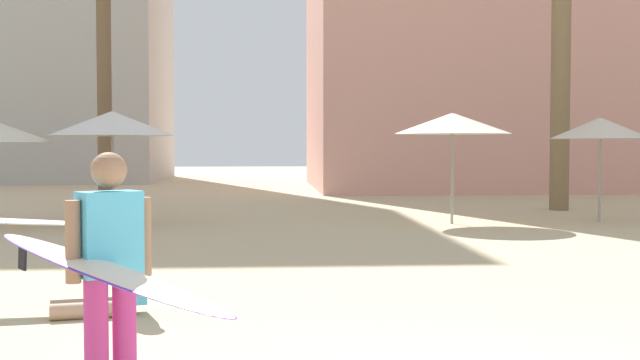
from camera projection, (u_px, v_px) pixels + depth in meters
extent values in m
cylinder|color=brown|center=(561.00, 21.00, 20.80)|extent=(0.50, 0.50, 9.76)
cylinder|color=brown|center=(104.00, 72.00, 21.27)|extent=(0.38, 0.38, 7.24)
cylinder|color=gray|center=(600.00, 170.00, 17.72)|extent=(0.06, 0.06, 2.30)
cone|color=beige|center=(600.00, 128.00, 17.68)|extent=(2.17, 2.17, 0.47)
cylinder|color=gray|center=(113.00, 168.00, 16.94)|extent=(0.06, 0.06, 2.40)
cone|color=white|center=(112.00, 123.00, 16.90)|extent=(2.60, 2.60, 0.51)
cylinder|color=gray|center=(452.00, 168.00, 17.27)|extent=(0.06, 0.06, 2.38)
cone|color=white|center=(453.00, 123.00, 17.23)|extent=(2.51, 2.51, 0.45)
cube|color=black|center=(93.00, 235.00, 8.62)|extent=(0.11, 0.02, 0.18)
cylinder|color=#B7337F|center=(125.00, 334.00, 5.45)|extent=(0.22, 0.22, 0.81)
cylinder|color=#B7337F|center=(96.00, 338.00, 5.33)|extent=(0.22, 0.22, 0.81)
cube|color=#4CB2DB|center=(109.00, 234.00, 5.36)|extent=(0.45, 0.41, 0.57)
sphere|color=#936B51|center=(109.00, 170.00, 5.34)|extent=(0.33, 0.33, 0.24)
cylinder|color=#936B51|center=(144.00, 236.00, 5.52)|extent=(0.14, 0.14, 0.54)
cylinder|color=#936B51|center=(73.00, 242.00, 5.21)|extent=(0.14, 0.14, 0.54)
ellipsoid|color=beige|center=(101.00, 270.00, 5.07)|extent=(1.98, 2.12, 0.31)
ellipsoid|color=#5627B9|center=(101.00, 270.00, 5.07)|extent=(2.00, 2.14, 0.28)
cube|color=black|center=(22.00, 257.00, 5.80)|extent=(0.09, 0.10, 0.19)
cylinder|color=tan|center=(93.00, 310.00, 7.84)|extent=(0.82, 0.33, 0.16)
cylinder|color=tan|center=(93.00, 306.00, 8.03)|extent=(0.82, 0.33, 0.16)
cube|color=#4CB2DB|center=(134.00, 275.00, 8.04)|extent=(0.30, 0.44, 0.53)
sphere|color=tan|center=(134.00, 235.00, 8.02)|extent=(0.29, 0.29, 0.24)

